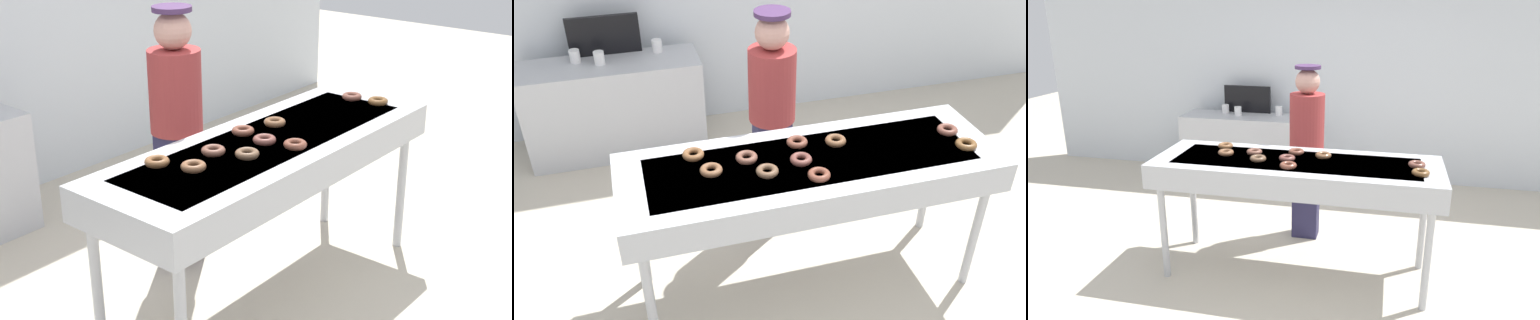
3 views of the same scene
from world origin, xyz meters
The scene contains 13 objects.
ground_plane centered at (0.00, 0.00, 0.00)m, with size 16.00×16.00×0.00m, color beige.
fryer_conveyor centered at (0.00, 0.00, 0.89)m, with size 2.24×0.75×0.98m.
chocolate_donut_0 centered at (-0.36, 0.09, 1.00)m, with size 0.13×0.13×0.04m, color brown.
chocolate_donut_1 centered at (0.93, -0.13, 1.00)m, with size 0.13×0.13×0.04m, color brown.
chocolate_donut_2 centered at (-0.58, 0.02, 1.00)m, with size 0.13×0.13×0.04m, color brown.
chocolate_donut_3 centered at (-0.65, 0.21, 1.00)m, with size 0.13×0.13×0.04m, color brown.
chocolate_donut_4 centered at (0.91, 0.05, 1.00)m, with size 0.13×0.13×0.04m, color brown.
chocolate_donut_5 centered at (-0.28, -0.07, 1.00)m, with size 0.13×0.13×0.04m, color brown.
chocolate_donut_6 centered at (-0.03, 0.17, 1.00)m, with size 0.13×0.13×0.04m, color brown.
chocolate_donut_7 centered at (-0.07, -0.01, 1.00)m, with size 0.13×0.13×0.04m, color brown.
chocolate_donut_8 centered at (-0.02, -0.18, 1.00)m, with size 0.13×0.13×0.04m, color brown.
chocolate_donut_9 centered at (0.20, 0.12, 1.00)m, with size 0.13×0.13×0.04m, color brown.
worker_baker centered at (-0.04, 0.69, 0.92)m, with size 0.32×0.32×1.64m.
Camera 1 is at (-2.92, -2.28, 2.35)m, focal length 50.62 mm.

